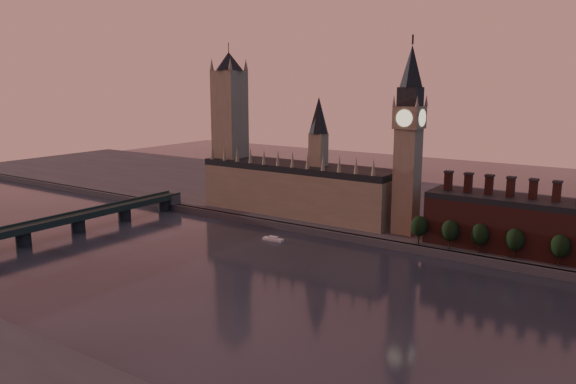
# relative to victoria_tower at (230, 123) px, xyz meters

# --- Properties ---
(ground) EXTENTS (900.00, 900.00, 0.00)m
(ground) POSITION_rel_victoria_tower_xyz_m (120.00, -115.00, -59.09)
(ground) COLOR black
(ground) RESTS_ON ground
(north_bank) EXTENTS (900.00, 182.00, 4.00)m
(north_bank) POSITION_rel_victoria_tower_xyz_m (120.00, 63.04, -57.09)
(north_bank) COLOR #45464A
(north_bank) RESTS_ON ground
(palace_of_westminster) EXTENTS (130.00, 30.30, 74.00)m
(palace_of_westminster) POSITION_rel_victoria_tower_xyz_m (55.59, -0.09, -37.46)
(palace_of_westminster) COLOR gray
(palace_of_westminster) RESTS_ON north_bank
(victoria_tower) EXTENTS (24.00, 24.00, 108.00)m
(victoria_tower) POSITION_rel_victoria_tower_xyz_m (0.00, 0.00, 0.00)
(victoria_tower) COLOR gray
(victoria_tower) RESTS_ON north_bank
(big_ben) EXTENTS (15.00, 15.00, 107.00)m
(big_ben) POSITION_rel_victoria_tower_xyz_m (130.00, -5.00, -2.26)
(big_ben) COLOR gray
(big_ben) RESTS_ON north_bank
(chimney_block) EXTENTS (110.00, 25.00, 37.00)m
(chimney_block) POSITION_rel_victoria_tower_xyz_m (200.00, -5.00, -41.27)
(chimney_block) COLOR #4D231D
(chimney_block) RESTS_ON north_bank
(embankment_tree_0) EXTENTS (8.60, 8.60, 14.88)m
(embankment_tree_0) POSITION_rel_victoria_tower_xyz_m (144.44, -21.38, -45.62)
(embankment_tree_0) COLOR black
(embankment_tree_0) RESTS_ON north_bank
(embankment_tree_1) EXTENTS (8.60, 8.60, 14.88)m
(embankment_tree_1) POSITION_rel_victoria_tower_xyz_m (160.54, -21.18, -45.62)
(embankment_tree_1) COLOR black
(embankment_tree_1) RESTS_ON north_bank
(embankment_tree_2) EXTENTS (8.60, 8.60, 14.88)m
(embankment_tree_2) POSITION_rel_victoria_tower_xyz_m (174.97, -20.18, -45.62)
(embankment_tree_2) COLOR black
(embankment_tree_2) RESTS_ON north_bank
(embankment_tree_3) EXTENTS (8.60, 8.60, 14.88)m
(embankment_tree_3) POSITION_rel_victoria_tower_xyz_m (191.32, -19.95, -45.62)
(embankment_tree_3) COLOR black
(embankment_tree_3) RESTS_ON north_bank
(embankment_tree_4) EXTENTS (8.60, 8.60, 14.88)m
(embankment_tree_4) POSITION_rel_victoria_tower_xyz_m (210.86, -19.71, -45.62)
(embankment_tree_4) COLOR black
(embankment_tree_4) RESTS_ON north_bank
(westminster_bridge) EXTENTS (14.00, 200.00, 11.55)m
(westminster_bridge) POSITION_rel_victoria_tower_xyz_m (-35.00, -117.70, -51.65)
(westminster_bridge) COLOR #1D2D28
(westminster_bridge) RESTS_ON ground
(river_boat) EXTENTS (12.39, 4.48, 2.43)m
(river_boat) POSITION_rel_victoria_tower_xyz_m (70.53, -48.28, -58.16)
(river_boat) COLOR silver
(river_boat) RESTS_ON ground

